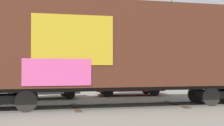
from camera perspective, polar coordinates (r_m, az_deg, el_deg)
The scene contains 7 objects.
ground_plane at distance 14.45m, azimuth 5.93°, elevation -8.27°, with size 260.00×260.00×0.00m, color slate.
track at distance 13.94m, azimuth -0.19°, elevation -8.38°, with size 59.97×5.51×0.08m.
freight_car at distance 13.97m, azimuth 1.77°, elevation 3.07°, with size 15.27×3.78×5.02m.
flagpole at distance 22.61m, azimuth -12.46°, elevation 7.26°, with size 1.68×0.25×7.55m.
hillside at distance 69.62m, azimuth -12.19°, elevation 3.28°, with size 155.55×31.11×18.48m.
parked_car_silver at distance 18.10m, azimuth -13.05°, elevation -4.14°, with size 4.09×2.01×1.66m.
parked_car_red at distance 19.77m, azimuth 2.94°, elevation -3.93°, with size 4.65×2.39×1.61m.
Camera 1 is at (-5.53, -13.21, 1.87)m, focal length 47.36 mm.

